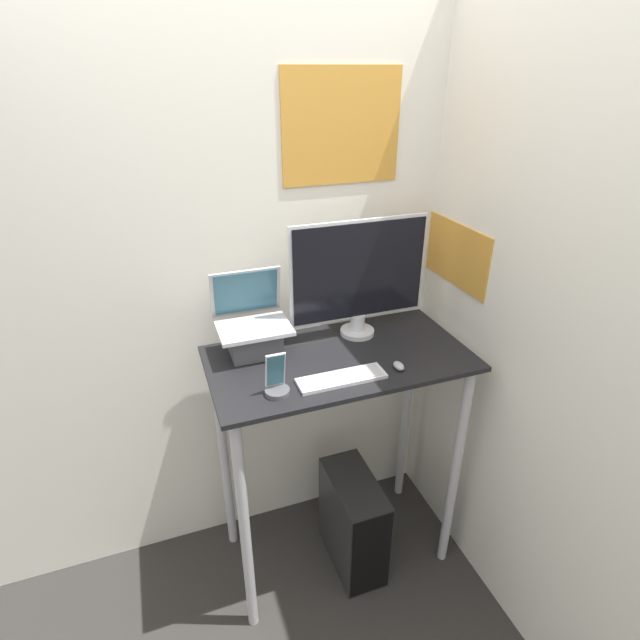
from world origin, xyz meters
The scene contains 10 objects.
ground_plane centered at (0.00, 0.00, 0.00)m, with size 12.00×12.00×0.00m, color #2D2B28.
wall_back centered at (0.00, 0.64, 1.30)m, with size 6.00×0.06×2.60m.
wall_side_right centered at (0.61, 0.00, 1.30)m, with size 0.06×6.00×2.60m.
desk centered at (0.00, 0.28, 0.88)m, with size 1.06×0.56×1.13m.
laptop centered at (-0.31, 0.43, 1.22)m, with size 0.29×0.25×0.33m.
monitor centered at (0.15, 0.43, 1.39)m, with size 0.60×0.15×0.51m.
keyboard centered at (-0.06, 0.12, 1.14)m, with size 0.34×0.10×0.02m.
mouse centered at (0.18, 0.11, 1.14)m, with size 0.04×0.06×0.03m.
cell_phone centered at (-0.31, 0.12, 1.17)m, with size 0.09×0.09×0.16m.
computer_tower centered at (0.05, 0.20, 0.25)m, with size 0.20×0.41×0.50m.
Camera 1 is at (-0.66, -1.32, 2.17)m, focal length 28.00 mm.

